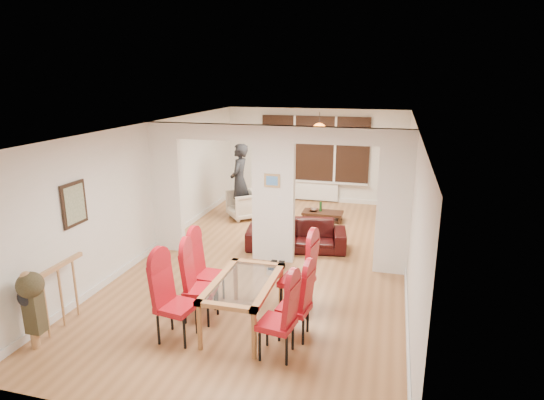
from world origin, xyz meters
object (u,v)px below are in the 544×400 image
at_px(television, 384,210).
at_px(dining_chair_ra, 277,318).
at_px(dining_chair_la, 176,301).
at_px(dining_chair_lc, 208,271).
at_px(armchair, 244,205).
at_px(dining_chair_rb, 294,303).
at_px(person, 239,182).
at_px(sofa, 296,235).
at_px(coffee_table, 323,216).
at_px(dining_table, 244,304).
at_px(dining_chair_lb, 201,285).
at_px(dining_chair_rc, 297,275).
at_px(bowl, 313,210).
at_px(bottle, 321,206).

bearing_deg(television, dining_chair_ra, 149.29).
distance_m(dining_chair_la, television, 6.64).
xyz_separation_m(dining_chair_lc, armchair, (-0.87, 4.35, -0.21)).
distance_m(dining_chair_rb, person, 5.51).
relative_size(dining_chair_ra, television, 1.21).
bearing_deg(dining_chair_rb, sofa, 110.33).
bearing_deg(dining_chair_la, coffee_table, 87.91).
height_order(dining_chair_lc, dining_chair_ra, dining_chair_lc).
height_order(sofa, coffee_table, sofa).
height_order(dining_table, person, person).
relative_size(dining_chair_lb, coffee_table, 1.12).
bearing_deg(dining_chair_rc, bowl, 104.70).
xyz_separation_m(dining_chair_la, dining_chair_rc, (1.39, 1.16, 0.02)).
xyz_separation_m(sofa, bottle, (0.17, 2.04, 0.06)).
relative_size(dining_chair_lc, dining_chair_rc, 0.93).
bearing_deg(bowl, person, -169.96).
height_order(dining_table, television, dining_table).
height_order(dining_chair_ra, television, dining_chair_ra).
height_order(dining_chair_lb, bowl, dining_chair_lb).
distance_m(dining_chair_ra, television, 6.26).
xyz_separation_m(dining_table, bowl, (0.08, 5.16, -0.10)).
height_order(dining_table, dining_chair_ra, dining_chair_ra).
bearing_deg(dining_chair_ra, dining_chair_la, -171.87).
xyz_separation_m(sofa, armchair, (-1.70, 1.70, 0.05)).
xyz_separation_m(person, coffee_table, (2.04, 0.33, -0.83)).
distance_m(sofa, person, 2.55).
bearing_deg(dining_chair_lb, dining_table, -9.04).
bearing_deg(armchair, dining_chair_lb, -28.37).
relative_size(dining_chair_la, dining_chair_lc, 1.04).
bearing_deg(dining_chair_lb, bowl, 74.56).
bearing_deg(dining_table, dining_chair_rc, 44.02).
bearing_deg(dining_chair_ra, sofa, 107.05).
relative_size(sofa, person, 1.08).
bearing_deg(dining_chair_ra, dining_chair_lb, 164.41).
bearing_deg(dining_chair_ra, person, 122.23).
bearing_deg(dining_chair_lc, dining_chair_rc, 7.54).
distance_m(dining_chair_la, dining_chair_lc, 1.05).
bearing_deg(dining_chair_la, dining_chair_ra, 8.01).
height_order(dining_chair_rb, sofa, dining_chair_rb).
height_order(person, bowl, person).
distance_m(dining_table, armchair, 5.11).
relative_size(dining_chair_la, television, 1.30).
relative_size(bottle, bowl, 1.10).
xyz_separation_m(dining_chair_lb, bowl, (0.75, 5.13, -0.29)).
relative_size(sofa, television, 2.31).
bearing_deg(dining_chair_lb, dining_chair_ra, -31.44).
height_order(dining_chair_lc, dining_chair_rc, dining_chair_rc).
bearing_deg(coffee_table, sofa, -96.64).
height_order(dining_chair_lb, person, person).
bearing_deg(dining_chair_lc, armchair, 104.16).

